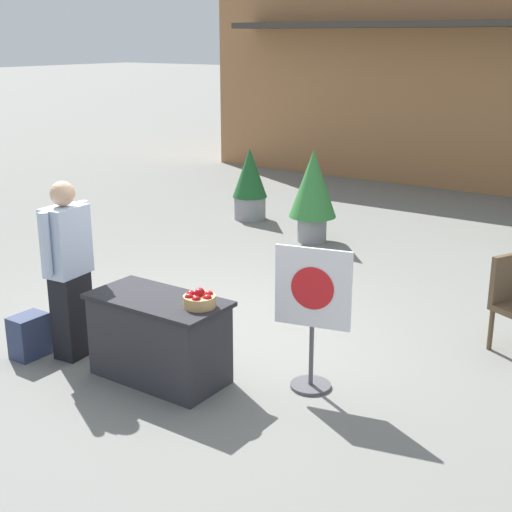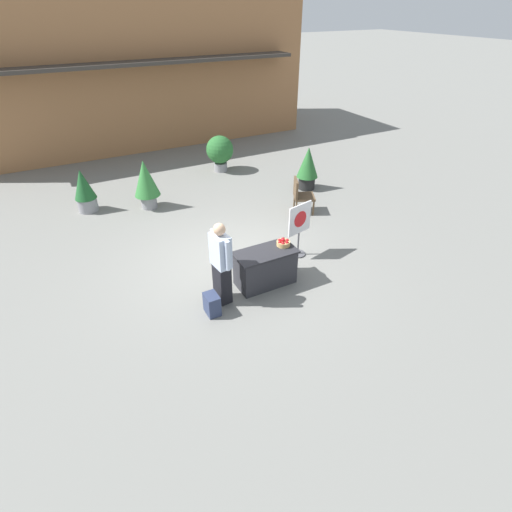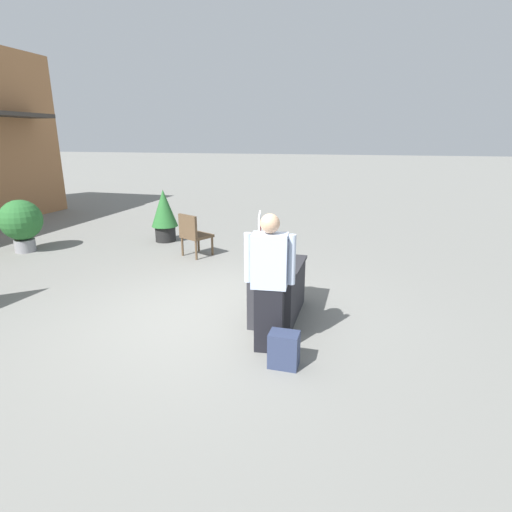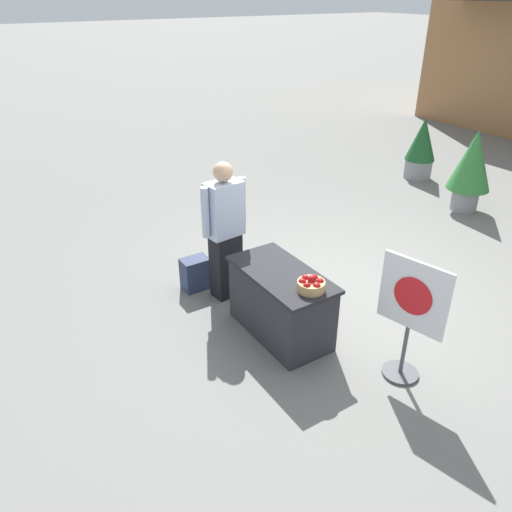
# 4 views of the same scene
# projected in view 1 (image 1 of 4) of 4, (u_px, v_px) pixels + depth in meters

# --- Properties ---
(ground_plane) EXTENTS (120.00, 120.00, 0.00)m
(ground_plane) POSITION_uv_depth(u_px,v_px,m) (200.00, 333.00, 7.45)
(ground_plane) COLOR slate
(display_table) EXTENTS (1.27, 0.64, 0.77)m
(display_table) POSITION_uv_depth(u_px,v_px,m) (159.00, 338.00, 6.35)
(display_table) COLOR #2D2D33
(display_table) RESTS_ON ground_plane
(apple_basket) EXTENTS (0.28, 0.28, 0.16)m
(apple_basket) POSITION_uv_depth(u_px,v_px,m) (199.00, 299.00, 6.01)
(apple_basket) COLOR tan
(apple_basket) RESTS_ON display_table
(person_visitor) EXTENTS (0.30, 0.61, 1.72)m
(person_visitor) POSITION_uv_depth(u_px,v_px,m) (69.00, 269.00, 6.67)
(person_visitor) COLOR black
(person_visitor) RESTS_ON ground_plane
(backpack) EXTENTS (0.24, 0.34, 0.42)m
(backpack) POSITION_uv_depth(u_px,v_px,m) (29.00, 336.00, 6.85)
(backpack) COLOR #2D3856
(backpack) RESTS_ON ground_plane
(poster_board) EXTENTS (0.66, 0.36, 1.28)m
(poster_board) POSITION_uv_depth(u_px,v_px,m) (312.00, 311.00, 6.08)
(poster_board) COLOR #4C4C51
(poster_board) RESTS_ON ground_plane
(potted_plant_near_left) EXTENTS (0.58, 0.58, 1.21)m
(potted_plant_near_left) POSITION_uv_depth(u_px,v_px,m) (250.00, 183.00, 11.94)
(potted_plant_near_left) COLOR gray
(potted_plant_near_left) RESTS_ON ground_plane
(potted_plant_far_left) EXTENTS (0.71, 0.71, 1.39)m
(potted_plant_far_left) POSITION_uv_depth(u_px,v_px,m) (313.00, 189.00, 10.56)
(potted_plant_far_left) COLOR gray
(potted_plant_far_left) RESTS_ON ground_plane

